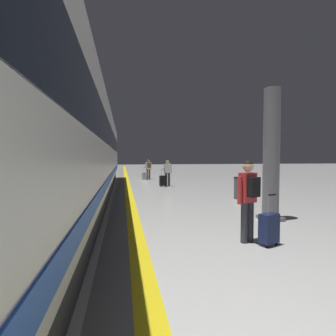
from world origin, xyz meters
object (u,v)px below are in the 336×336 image
object	(u,v)px
suitcase_near	(269,228)
passenger_mid	(168,171)
suitcase_mid	(163,181)
waste_bin	(239,188)
platform_pillar	(271,157)
passenger_near	(248,194)
passenger_far	(149,167)
high_speed_train	(46,126)
suitcase_far	(145,176)

from	to	relation	value
suitcase_near	passenger_mid	distance (m)	10.44
suitcase_mid	waste_bin	world-z (taller)	suitcase_mid
suitcase_near	platform_pillar	xyz separation A→B (m)	(1.19, 1.89, 1.38)
passenger_near	passenger_mid	bearing A→B (deg)	89.36
passenger_near	passenger_far	bearing A→B (deg)	92.07
high_speed_train	passenger_mid	size ratio (longest dim) A/B	19.80
high_speed_train	suitcase_near	world-z (taller)	high_speed_train
passenger_far	platform_pillar	bearing A→B (deg)	-81.27
suitcase_mid	waste_bin	size ratio (longest dim) A/B	1.15
passenger_mid	suitcase_mid	size ratio (longest dim) A/B	1.52
high_speed_train	passenger_near	bearing A→B (deg)	-25.44
passenger_mid	passenger_far	distance (m)	4.85
passenger_near	waste_bin	bearing A→B (deg)	66.30
suitcase_near	suitcase_far	bearing A→B (deg)	94.48
passenger_mid	suitcase_mid	distance (m)	0.69
suitcase_near	platform_pillar	world-z (taller)	platform_pillar
passenger_mid	suitcase_far	xyz separation A→B (m)	(-0.98, 4.64, -0.62)
suitcase_near	passenger_far	distance (m)	15.27
suitcase_near	waste_bin	world-z (taller)	suitcase_near
passenger_near	platform_pillar	xyz separation A→B (m)	(1.51, 1.63, 0.73)
high_speed_train	passenger_near	world-z (taller)	high_speed_train
high_speed_train	suitcase_near	xyz separation A→B (m)	(4.71, -2.35, -2.16)
passenger_near	suitcase_mid	distance (m)	9.95
passenger_near	suitcase_mid	size ratio (longest dim) A/B	1.60
passenger_mid	suitcase_far	distance (m)	4.78
high_speed_train	passenger_mid	world-z (taller)	high_speed_train
platform_pillar	suitcase_far	bearing A→B (deg)	100.21
high_speed_train	passenger_far	world-z (taller)	high_speed_train
suitcase_near	passenger_near	bearing A→B (deg)	140.78
passenger_near	suitcase_far	size ratio (longest dim) A/B	1.77
passenger_mid	platform_pillar	bearing A→B (deg)	-80.73
passenger_near	suitcase_near	world-z (taller)	passenger_near
passenger_near	suitcase_near	distance (m)	0.76
passenger_far	platform_pillar	size ratio (longest dim) A/B	0.44
passenger_mid	passenger_far	world-z (taller)	passenger_mid
suitcase_near	passenger_far	world-z (taller)	passenger_far
passenger_near	passenger_mid	distance (m)	10.17
high_speed_train	passenger_near	xyz separation A→B (m)	(4.39, -2.09, -1.51)
passenger_mid	platform_pillar	xyz separation A→B (m)	(1.39, -8.53, 0.80)
passenger_near	passenger_far	xyz separation A→B (m)	(-0.54, 14.98, -0.06)
passenger_far	platform_pillar	distance (m)	13.52
passenger_mid	waste_bin	xyz separation A→B (m)	(2.13, -5.05, -0.47)
passenger_near	passenger_far	size ratio (longest dim) A/B	1.06
platform_pillar	suitcase_mid	bearing A→B (deg)	101.67
suitcase_far	suitcase_near	bearing A→B (deg)	-85.52
suitcase_far	passenger_far	bearing A→B (deg)	27.69
suitcase_far	waste_bin	bearing A→B (deg)	-72.19
waste_bin	platform_pillar	bearing A→B (deg)	-101.99
high_speed_train	passenger_far	distance (m)	13.54
passenger_near	suitcase_near	bearing A→B (deg)	-39.22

